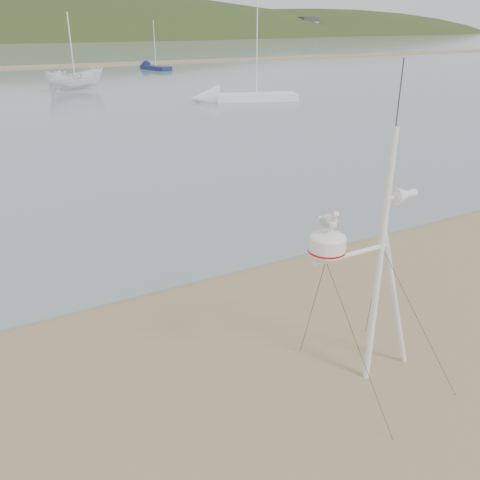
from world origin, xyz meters
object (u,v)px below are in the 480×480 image
mast_rig (373,316)px  boat_white (73,60)px  sailboat_white_near (227,98)px  sailboat_blue_far (149,67)px

mast_rig → boat_white: size_ratio=1.01×
sailboat_white_near → sailboat_blue_far: 30.84m
boat_white → sailboat_white_near: sailboat_white_near is taller
boat_white → sailboat_blue_far: size_ratio=0.78×
boat_white → mast_rig: bearing=170.2°
boat_white → sailboat_white_near: size_ratio=0.61×
sailboat_white_near → sailboat_blue_far: size_ratio=1.28×
sailboat_white_near → sailboat_blue_far: bearing=80.9°
sailboat_white_near → sailboat_blue_far: sailboat_white_near is taller
sailboat_white_near → boat_white: bearing=126.5°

